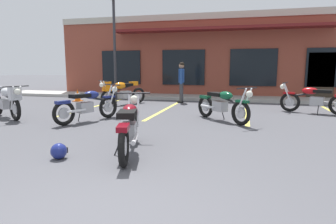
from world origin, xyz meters
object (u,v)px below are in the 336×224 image
Objects in this scene: traffic_cone at (78,95)px; motorcycle_red_sportbike at (121,91)px; motorcycle_green_cafe_racer at (7,100)px; motorcycle_orange_scrambler at (313,99)px; motorcycle_black_cruiser at (222,104)px; helmet_on_pavement at (59,151)px; motorcycle_silver_naked at (88,105)px; motorcycle_foreground_classic at (129,126)px; person_in_shorts_foreground at (181,80)px; parking_lot_lamp_post at (113,32)px.

motorcycle_red_sportbike is at bearing -16.28° from traffic_cone.
motorcycle_green_cafe_racer is 9.33m from motorcycle_orange_scrambler.
motorcycle_black_cruiser is at bearing 10.23° from motorcycle_green_cafe_racer.
helmet_on_pavement is at bearing -119.77° from motorcycle_black_cruiser.
motorcycle_foreground_classic is at bearing -48.15° from motorcycle_silver_naked.
motorcycle_silver_naked is 1.04× the size of motorcycle_green_cafe_racer.
motorcycle_foreground_classic and motorcycle_green_cafe_racer have the same top height.
person_in_shorts_foreground reaches higher than motorcycle_black_cruiser.
person_in_shorts_foreground is (-1.95, 3.80, 0.49)m from motorcycle_black_cruiser.
motorcycle_orange_scrambler is (2.71, 2.08, 0.00)m from motorcycle_black_cruiser.
motorcycle_green_cafe_racer is 4.78m from helmet_on_pavement.
helmet_on_pavement is 0.06× the size of parking_lot_lamp_post.
motorcycle_black_cruiser is 7.10m from parking_lot_lamp_post.
helmet_on_pavement is (-0.97, -0.63, -0.33)m from motorcycle_foreground_classic.
motorcycle_red_sportbike is 1.13× the size of motorcycle_black_cruiser.
parking_lot_lamp_post is at bearing 140.73° from motorcycle_black_cruiser.
motorcycle_black_cruiser is 0.87× the size of motorcycle_green_cafe_racer.
motorcycle_silver_naked is at bearing -154.01° from motorcycle_orange_scrambler.
motorcycle_foreground_classic is 8.32m from traffic_cone.
helmet_on_pavement is (-0.36, -7.83, -0.82)m from person_in_shorts_foreground.
traffic_cone is (-5.08, 6.59, -0.20)m from motorcycle_foreground_classic.
motorcycle_silver_naked is 1.18× the size of person_in_shorts_foreground.
motorcycle_orange_scrambler is 7.81× the size of helmet_on_pavement.
motorcycle_orange_scrambler is (4.05, 5.49, 0.00)m from motorcycle_foreground_classic.
motorcycle_foreground_classic is 1.20m from helmet_on_pavement.
motorcycle_orange_scrambler is (6.78, -0.41, -0.07)m from motorcycle_red_sportbike.
traffic_cone is at bearing 163.72° from motorcycle_red_sportbike.
motorcycle_silver_naked is (-3.53, -0.96, 0.00)m from motorcycle_black_cruiser.
motorcycle_foreground_classic is 7.93× the size of helmet_on_pavement.
motorcycle_foreground_classic and motorcycle_silver_naked have the same top height.
traffic_cone is (-6.42, 3.18, -0.20)m from motorcycle_black_cruiser.
person_in_shorts_foreground is (-4.66, 1.72, 0.49)m from motorcycle_orange_scrambler.
helmet_on_pavement is 8.31m from traffic_cone.
person_in_shorts_foreground is 0.37× the size of parking_lot_lamp_post.
motorcycle_orange_scrambler is at bearing 19.89° from motorcycle_green_cafe_racer.
motorcycle_black_cruiser is (1.34, 3.41, 0.00)m from motorcycle_foreground_classic.
motorcycle_black_cruiser is at bearing -26.35° from traffic_cone.
motorcycle_black_cruiser is at bearing 15.25° from motorcycle_silver_naked.
motorcycle_green_cafe_racer is 7.37× the size of helmet_on_pavement.
motorcycle_black_cruiser is 3.66m from motorcycle_silver_naked.
motorcycle_red_sportbike is 0.92× the size of motorcycle_orange_scrambler.
person_in_shorts_foreground is (4.11, 4.89, 0.42)m from motorcycle_green_cafe_racer.
parking_lot_lamp_post is (-1.61, 5.16, 2.53)m from motorcycle_silver_naked.
motorcycle_red_sportbike is (-2.72, 5.90, 0.07)m from motorcycle_foreground_classic.
motorcycle_black_cruiser is 0.82× the size of motorcycle_orange_scrambler.
traffic_cone is at bearing 94.85° from motorcycle_green_cafe_racer.
motorcycle_silver_naked is (-2.19, 2.44, 0.00)m from motorcycle_foreground_classic.
motorcycle_green_cafe_racer is at bearing -177.02° from motorcycle_silver_naked.
motorcycle_black_cruiser is 7.17m from traffic_cone.
motorcycle_orange_scrambler is 1.21× the size of person_in_shorts_foreground.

